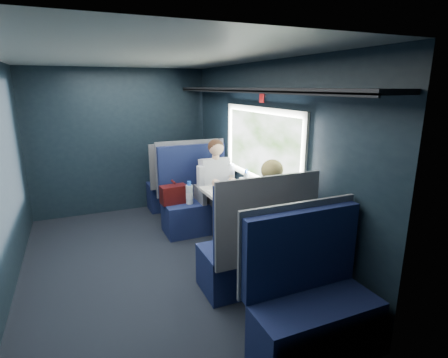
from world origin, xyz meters
name	(u,v)px	position (x,y,z in m)	size (l,w,h in m)	color
ground	(153,266)	(0.00, 0.00, -0.01)	(2.80, 4.20, 0.01)	black
room_shell	(148,139)	(0.02, 0.00, 1.48)	(3.00, 4.40, 2.40)	black
table	(234,201)	(1.03, 0.00, 0.66)	(0.62, 1.00, 0.74)	#54565E
seat_bay_near	(196,201)	(0.83, 0.87, 0.42)	(1.06, 0.62, 1.26)	#0C1337
seat_bay_far	(254,252)	(0.85, -0.87, 0.41)	(1.04, 0.62, 1.26)	#0C1337
seat_row_front	(179,185)	(0.85, 1.80, 0.41)	(1.04, 0.51, 1.16)	#0C1337
seat_row_back	(311,303)	(0.85, -1.80, 0.41)	(1.04, 0.51, 1.16)	#0C1337
man	(217,182)	(1.10, 0.70, 0.72)	(0.53, 0.56, 1.32)	black
woman	(268,213)	(1.10, -0.71, 0.73)	(0.53, 0.56, 1.32)	black
papers	(239,196)	(1.05, -0.10, 0.74)	(0.53, 0.77, 0.01)	white
laptop	(262,187)	(1.38, -0.05, 0.81)	(0.30, 0.37, 0.26)	silver
bottle_small	(246,179)	(1.33, 0.26, 0.84)	(0.07, 0.07, 0.22)	silver
cup	(241,181)	(1.33, 0.40, 0.78)	(0.06, 0.06, 0.08)	white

